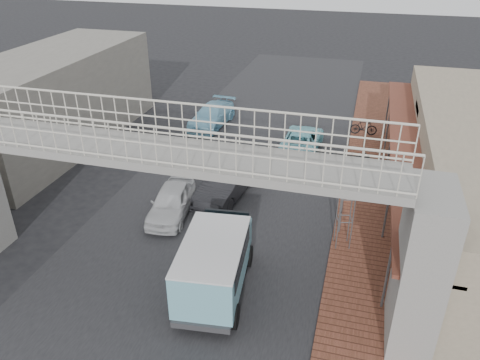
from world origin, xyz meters
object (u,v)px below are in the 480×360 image
Objects in this scene: white_hatchback at (171,201)px; angkot_far at (212,115)px; motorcycle_far at (364,127)px; arrow_sign at (370,171)px; street_clock at (348,191)px; angkot_curb at (302,139)px; angkot_van at (214,260)px; dark_sedan at (226,182)px; motorcycle_near at (370,164)px.

angkot_far is (-1.67, 10.32, 0.00)m from white_hatchback.
white_hatchback is at bearing -75.74° from angkot_far.
motorcycle_far is 0.44× the size of arrow_sign.
motorcycle_far is 0.54× the size of street_clock.
motorcycle_far is 10.85m from arrow_sign.
street_clock is 1.23m from arrow_sign.
angkot_curb reaches higher than motorcycle_far.
angkot_van is (4.97, -14.47, 0.72)m from angkot_far.
street_clock is at bearing 37.45° from angkot_van.
street_clock is at bearing -45.49° from angkot_far.
dark_sedan is 1.00× the size of angkot_far.
arrow_sign is at bearing 158.18° from motorcycle_near.
motorcycle_far is (5.69, 8.95, -0.16)m from dark_sedan.
angkot_far is at bearing 119.28° from dark_sedan.
angkot_far reaches higher than motorcycle_far.
angkot_van reaches higher than angkot_curb.
motorcycle_near is 0.50× the size of arrow_sign.
white_hatchback is 10.45m from angkot_far.
motorcycle_far is (7.49, 11.05, -0.07)m from white_hatchback.
motorcycle_near is 0.62× the size of street_clock.
white_hatchback is 2.77m from dark_sedan.
angkot_curb is at bearing 79.05° from angkot_van.
arrow_sign reaches higher than dark_sedan.
motorcycle_near is at bearing 30.00° from white_hatchback.
arrow_sign reaches higher than street_clock.
arrow_sign reaches higher than angkot_van.
arrow_sign is (0.68, 0.91, 0.47)m from street_clock.
angkot_curb is 12.47m from angkot_van.
dark_sedan is 6.47m from angkot_van.
motorcycle_near is at bearing -18.59° from angkot_far.
angkot_far is (-3.46, 8.21, -0.08)m from dark_sedan.
dark_sedan is 1.55× the size of street_clock.
arrow_sign is (7.85, 0.47, 2.29)m from white_hatchback.
dark_sedan reaches higher than angkot_far.
motorcycle_near is 5.01m from motorcycle_far.
angkot_van reaches higher than motorcycle_near.
dark_sedan is at bearing 141.45° from street_clock.
angkot_curb is at bearing 110.98° from arrow_sign.
dark_sedan is 2.85× the size of motorcycle_far.
angkot_curb is 9.34m from street_clock.
dark_sedan reaches higher than motorcycle_near.
white_hatchback is 9.30m from angkot_curb.
motorcycle_far is at bearing -137.14° from angkot_curb.
angkot_van is at bearing -58.64° from white_hatchback.
angkot_far is (-5.96, 2.06, 0.05)m from angkot_curb.
motorcycle_near is (9.68, -4.25, -0.08)m from angkot_far.
angkot_curb reaches higher than motorcycle_near.
angkot_curb is 4.32m from motorcycle_near.
street_clock is (5.38, -2.54, 1.73)m from dark_sedan.
street_clock is at bearing 109.98° from angkot_curb.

